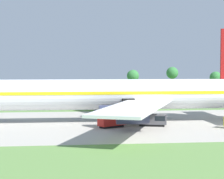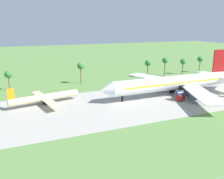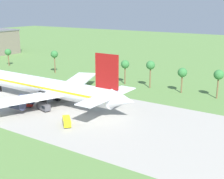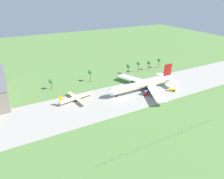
% 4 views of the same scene
% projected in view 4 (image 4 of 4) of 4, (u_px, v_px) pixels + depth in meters
% --- Properties ---
extents(ground_plane, '(600.00, 600.00, 0.00)m').
position_uv_depth(ground_plane, '(116.00, 99.00, 154.77)').
color(ground_plane, '#5B8442').
extents(taxiway_strip, '(320.00, 44.00, 0.02)m').
position_uv_depth(taxiway_strip, '(116.00, 99.00, 154.76)').
color(taxiway_strip, '#A8A399').
rests_on(taxiway_strip, ground_plane).
extents(jet_airliner, '(70.01, 62.04, 19.16)m').
position_uv_depth(jet_airliner, '(144.00, 84.00, 165.69)').
color(jet_airliner, white).
rests_on(jet_airliner, ground_plane).
extents(regional_aircraft, '(27.52, 24.92, 8.13)m').
position_uv_depth(regional_aircraft, '(76.00, 98.00, 150.65)').
color(regional_aircraft, beige).
rests_on(regional_aircraft, ground_plane).
extents(baggage_tug, '(5.44, 4.43, 2.50)m').
position_uv_depth(baggage_tug, '(146.00, 93.00, 160.32)').
color(baggage_tug, black).
rests_on(baggage_tug, ground_plane).
extents(fuel_truck, '(5.41, 5.29, 2.15)m').
position_uv_depth(fuel_truck, '(172.00, 90.00, 165.98)').
color(fuel_truck, black).
rests_on(fuel_truck, ground_plane).
extents(catering_van, '(5.81, 3.27, 2.25)m').
position_uv_depth(catering_van, '(153.00, 91.00, 164.24)').
color(catering_van, black).
rests_on(catering_van, ground_plane).
extents(perimeter_fence, '(80.10, 0.10, 2.10)m').
position_uv_depth(perimeter_fence, '(164.00, 138.00, 110.50)').
color(perimeter_fence, gray).
rests_on(perimeter_fence, ground_plane).
extents(no_stopping_sign, '(0.44, 0.08, 1.68)m').
position_uv_depth(no_stopping_sign, '(184.00, 131.00, 116.61)').
color(no_stopping_sign, gray).
rests_on(no_stopping_sign, ground_plane).
extents(palm_tree_row, '(118.88, 3.60, 11.31)m').
position_uv_depth(palm_tree_row, '(123.00, 67.00, 195.08)').
color(palm_tree_row, brown).
rests_on(palm_tree_row, ground_plane).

